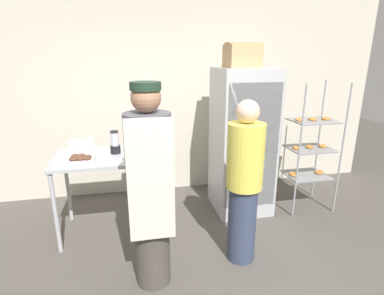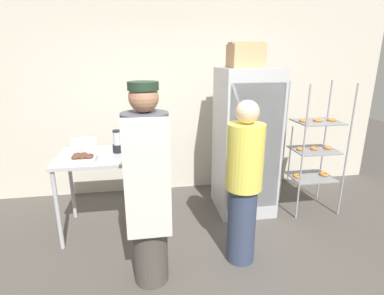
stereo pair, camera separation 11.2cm
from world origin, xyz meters
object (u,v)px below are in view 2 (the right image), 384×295
blender_pitcher (117,143)px  person_customer (244,184)px  person_baker (148,186)px  baking_rack (314,149)px  binder_stack (140,141)px  refrigerator (245,142)px  donut_box (83,157)px  cardboard_storage_box (245,56)px

blender_pitcher → person_customer: (1.20, -0.86, -0.22)m
person_baker → person_customer: size_ratio=1.11×
baking_rack → person_baker: bearing=-154.1°
binder_stack → person_customer: 1.40m
refrigerator → baking_rack: (0.87, -0.14, -0.09)m
donut_box → person_baker: (0.65, -0.75, -0.04)m
cardboard_storage_box → person_customer: cardboard_storage_box is taller
baking_rack → donut_box: 2.79m
binder_stack → person_customer: person_customer is taller
cardboard_storage_box → person_customer: bearing=-106.8°
donut_box → person_customer: 1.65m
blender_pitcher → binder_stack: bearing=31.6°
blender_pitcher → cardboard_storage_box: cardboard_storage_box is taller
binder_stack → blender_pitcher: bearing=-148.4°
blender_pitcher → person_customer: bearing=-35.6°
cardboard_storage_box → person_customer: size_ratio=0.24×
refrigerator → blender_pitcher: bearing=-174.0°
refrigerator → cardboard_storage_box: size_ratio=4.81×
cardboard_storage_box → person_baker: size_ratio=0.21×
baking_rack → person_baker: 2.37m
cardboard_storage_box → person_baker: bearing=-135.7°
person_baker → person_customer: (0.89, 0.15, -0.11)m
refrigerator → person_customer: refrigerator is taller
refrigerator → donut_box: (-1.90, -0.42, 0.05)m
baking_rack → cardboard_storage_box: size_ratio=4.38×
person_customer → binder_stack: bearing=133.1°
baking_rack → binder_stack: bearing=176.6°
cardboard_storage_box → refrigerator: bearing=8.0°
donut_box → binder_stack: donut_box is taller
refrigerator → blender_pitcher: (-1.57, -0.17, 0.12)m
cardboard_storage_box → person_baker: (-1.19, -1.17, -1.05)m
baking_rack → donut_box: bearing=-174.2°
baking_rack → blender_pitcher: 2.45m
baking_rack → blender_pitcher: bearing=-179.5°
refrigerator → baking_rack: 0.89m
blender_pitcher → person_baker: 1.06m
donut_box → cardboard_storage_box: size_ratio=0.69×
refrigerator → person_baker: (-1.25, -1.18, 0.01)m
refrigerator → cardboard_storage_box: cardboard_storage_box is taller
binder_stack → person_baker: size_ratio=0.16×
person_baker → baking_rack: bearing=25.9°
refrigerator → person_baker: size_ratio=1.03×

